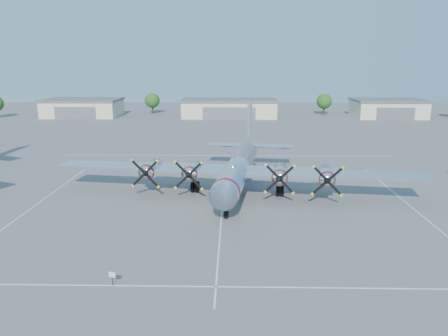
{
  "coord_description": "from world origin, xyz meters",
  "views": [
    {
      "loc": [
        1.23,
        -51.66,
        16.44
      ],
      "look_at": [
        0.08,
        2.51,
        3.2
      ],
      "focal_mm": 35.0,
      "sensor_mm": 36.0,
      "label": 1
    }
  ],
  "objects_px": {
    "hangar_east": "(388,108)",
    "tree_west": "(152,100)",
    "hangar_center": "(229,108)",
    "tree_east": "(324,101)",
    "info_placard": "(112,276)",
    "hangar_west": "(83,108)",
    "main_bomber_b29": "(239,190)"
  },
  "relations": [
    {
      "from": "hangar_west",
      "to": "hangar_center",
      "type": "height_order",
      "value": "same"
    },
    {
      "from": "hangar_west",
      "to": "tree_west",
      "type": "height_order",
      "value": "tree_west"
    },
    {
      "from": "hangar_center",
      "to": "tree_west",
      "type": "xyz_separation_m",
      "value": [
        -25.0,
        8.04,
        1.51
      ]
    },
    {
      "from": "hangar_west",
      "to": "hangar_center",
      "type": "bearing_deg",
      "value": -0.0
    },
    {
      "from": "hangar_center",
      "to": "main_bomber_b29",
      "type": "bearing_deg",
      "value": -88.53
    },
    {
      "from": "hangar_west",
      "to": "hangar_east",
      "type": "xyz_separation_m",
      "value": [
        93.0,
        0.0,
        0.0
      ]
    },
    {
      "from": "hangar_center",
      "to": "info_placard",
      "type": "height_order",
      "value": "hangar_center"
    },
    {
      "from": "hangar_center",
      "to": "info_placard",
      "type": "bearing_deg",
      "value": -94.3
    },
    {
      "from": "main_bomber_b29",
      "to": "tree_east",
      "type": "bearing_deg",
      "value": 79.46
    },
    {
      "from": "hangar_west",
      "to": "tree_east",
      "type": "xyz_separation_m",
      "value": [
        75.0,
        6.04,
        1.51
      ]
    },
    {
      "from": "tree_west",
      "to": "tree_east",
      "type": "distance_m",
      "value": 55.04
    },
    {
      "from": "hangar_west",
      "to": "hangar_center",
      "type": "distance_m",
      "value": 45.0
    },
    {
      "from": "tree_west",
      "to": "info_placard",
      "type": "relative_size",
      "value": 6.1
    },
    {
      "from": "hangar_west",
      "to": "tree_west",
      "type": "relative_size",
      "value": 3.4
    },
    {
      "from": "hangar_east",
      "to": "tree_west",
      "type": "distance_m",
      "value": 73.46
    },
    {
      "from": "tree_east",
      "to": "hangar_center",
      "type": "bearing_deg",
      "value": -168.62
    },
    {
      "from": "hangar_center",
      "to": "tree_west",
      "type": "distance_m",
      "value": 26.3
    },
    {
      "from": "hangar_center",
      "to": "tree_east",
      "type": "bearing_deg",
      "value": 11.38
    },
    {
      "from": "hangar_west",
      "to": "tree_east",
      "type": "height_order",
      "value": "tree_east"
    },
    {
      "from": "hangar_west",
      "to": "main_bomber_b29",
      "type": "distance_m",
      "value": 91.47
    },
    {
      "from": "hangar_west",
      "to": "tree_east",
      "type": "distance_m",
      "value": 75.26
    },
    {
      "from": "tree_west",
      "to": "main_bomber_b29",
      "type": "relative_size",
      "value": 0.14
    },
    {
      "from": "hangar_east",
      "to": "tree_east",
      "type": "height_order",
      "value": "tree_east"
    },
    {
      "from": "tree_west",
      "to": "info_placard",
      "type": "distance_m",
      "value": 113.33
    },
    {
      "from": "tree_west",
      "to": "hangar_center",
      "type": "bearing_deg",
      "value": -17.82
    },
    {
      "from": "hangar_east",
      "to": "main_bomber_b29",
      "type": "relative_size",
      "value": 0.45
    },
    {
      "from": "tree_east",
      "to": "info_placard",
      "type": "distance_m",
      "value": 116.33
    },
    {
      "from": "tree_east",
      "to": "hangar_west",
      "type": "bearing_deg",
      "value": -175.4
    },
    {
      "from": "tree_east",
      "to": "tree_west",
      "type": "bearing_deg",
      "value": 177.92
    },
    {
      "from": "hangar_west",
      "to": "hangar_center",
      "type": "xyz_separation_m",
      "value": [
        45.0,
        -0.0,
        -0.0
      ]
    },
    {
      "from": "tree_west",
      "to": "info_placard",
      "type": "height_order",
      "value": "tree_west"
    },
    {
      "from": "tree_east",
      "to": "main_bomber_b29",
      "type": "xyz_separation_m",
      "value": [
        -27.99,
        -84.46,
        -4.22
      ]
    }
  ]
}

